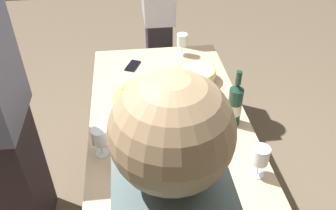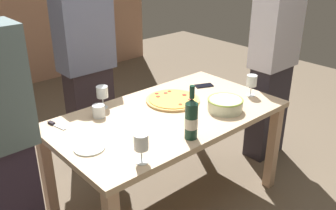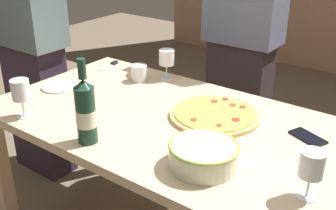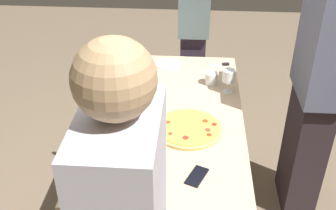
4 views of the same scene
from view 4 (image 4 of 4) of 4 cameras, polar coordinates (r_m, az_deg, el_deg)
The scene contains 14 objects.
ground_plane at distance 2.97m, azimuth -0.00°, elevation -13.34°, with size 8.00×8.00×0.00m, color brown.
dining_table at distance 2.54m, azimuth -0.00°, elevation -2.92°, with size 1.60×0.90×0.75m.
pizza at distance 2.35m, azimuth 2.81°, elevation -3.21°, with size 0.39×0.39×0.03m.
serving_bowl at distance 2.22m, azimuth -6.60°, elevation -4.51°, with size 0.25×0.25×0.09m.
wine_bottle at distance 2.57m, azimuth -7.59°, elevation 3.13°, with size 0.08×0.08×0.34m.
wine_glass_near_pizza at distance 2.68m, azimuth 8.42°, elevation 3.95°, with size 0.08×0.08×0.16m.
wine_glass_by_bottle at distance 2.92m, azimuth -6.45°, elevation 6.59°, with size 0.08×0.08×0.17m.
wine_glass_far_left at distance 1.91m, azimuth -7.16°, elevation -9.29°, with size 0.08×0.08×0.16m.
cup_amber at distance 2.79m, azimuth 6.00°, elevation 3.70°, with size 0.08×0.08×0.08m, color white.
side_plate at distance 3.05m, azimuth -0.12°, elevation 5.69°, with size 0.18×0.18×0.01m, color white.
cell_phone at distance 2.04m, azimuth 4.02°, elevation -9.81°, with size 0.07×0.14×0.01m, color black.
pizza_knife at distance 3.07m, azimuth 7.41°, elevation 5.56°, with size 0.05×0.16×0.02m.
person_host at distance 2.60m, azimuth 19.95°, elevation 2.10°, with size 0.43×0.24×1.76m.
person_guest_right at distance 3.42m, azimuth 3.61°, elevation 10.90°, with size 0.45×0.24×1.73m.
Camera 4 is at (2.07, 0.15, 2.12)m, focal length 44.03 mm.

